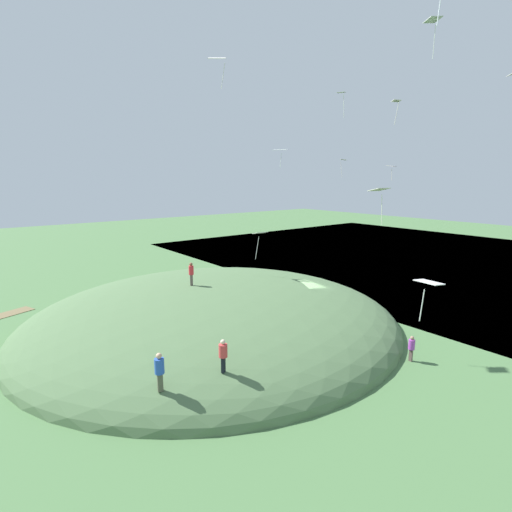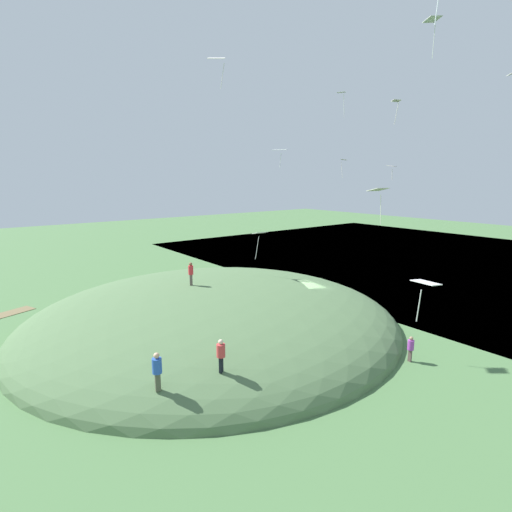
% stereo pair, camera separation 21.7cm
% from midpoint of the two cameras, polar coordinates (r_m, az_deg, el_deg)
% --- Properties ---
extents(ground_plane, '(160.00, 160.00, 0.00)m').
position_cam_midpoint_polar(ground_plane, '(32.06, 6.95, -8.31)').
color(ground_plane, '#476D3F').
extents(lake_water, '(52.54, 80.00, 0.40)m').
position_cam_midpoint_polar(lake_water, '(57.07, 29.01, -1.20)').
color(lake_water, '#33496E').
rests_on(lake_water, ground_plane).
extents(grass_hill, '(27.84, 26.73, 5.89)m').
position_cam_midpoint_polar(grass_hill, '(30.16, -6.39, -9.58)').
color(grass_hill, '#4E6C45').
rests_on(grass_hill, ground_plane).
extents(person_on_hilltop, '(0.48, 0.48, 1.73)m').
position_cam_midpoint_polar(person_on_hilltop, '(29.08, -9.65, -2.16)').
color(person_on_hilltop, brown).
rests_on(person_on_hilltop, grass_hill).
extents(person_with_child, '(0.40, 0.40, 1.57)m').
position_cam_midpoint_polar(person_with_child, '(25.36, 21.52, -12.05)').
color(person_with_child, brown).
rests_on(person_with_child, ground_plane).
extents(person_near_shore, '(0.49, 0.49, 1.83)m').
position_cam_midpoint_polar(person_near_shore, '(18.44, -14.25, -15.49)').
color(person_near_shore, '#50533F').
rests_on(person_near_shore, grass_hill).
extents(person_walking_path, '(0.56, 0.56, 1.65)m').
position_cam_midpoint_polar(person_walking_path, '(18.88, -5.16, -13.78)').
color(person_walking_path, black).
rests_on(person_walking_path, grass_hill).
extents(kite_0, '(0.71, 0.95, 1.49)m').
position_cam_midpoint_polar(kite_0, '(15.41, 23.49, -3.78)').
color(kite_0, silver).
extents(kite_1, '(1.22, 0.91, 2.33)m').
position_cam_midpoint_polar(kite_1, '(32.57, 0.38, 3.23)').
color(kite_1, white).
extents(kite_2, '(1.14, 0.82, 2.03)m').
position_cam_midpoint_polar(kite_2, '(22.99, 17.30, 9.03)').
color(kite_2, white).
extents(kite_4, '(1.26, 1.34, 1.36)m').
position_cam_midpoint_polar(kite_4, '(30.59, 3.33, 15.15)').
color(kite_4, white).
extents(kite_5, '(0.87, 0.89, 1.66)m').
position_cam_midpoint_polar(kite_5, '(30.55, 19.59, 20.34)').
color(kite_5, silver).
extents(kite_6, '(0.68, 0.78, 1.95)m').
position_cam_midpoint_polar(kite_6, '(34.42, 12.21, 21.96)').
color(kite_6, white).
extents(kite_7, '(0.91, 0.91, 1.65)m').
position_cam_midpoint_polar(kite_7, '(37.26, 12.42, 13.39)').
color(kite_7, white).
extents(kite_8, '(1.34, 1.27, 1.97)m').
position_cam_midpoint_polar(kite_8, '(27.58, -5.90, 26.64)').
color(kite_8, silver).
extents(kite_9, '(1.04, 0.86, 1.22)m').
position_cam_midpoint_polar(kite_9, '(35.08, 18.95, 12.23)').
color(kite_9, silver).
extents(kite_11, '(1.19, 1.26, 2.10)m').
position_cam_midpoint_polar(kite_11, '(28.41, 24.20, 28.73)').
color(kite_11, silver).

